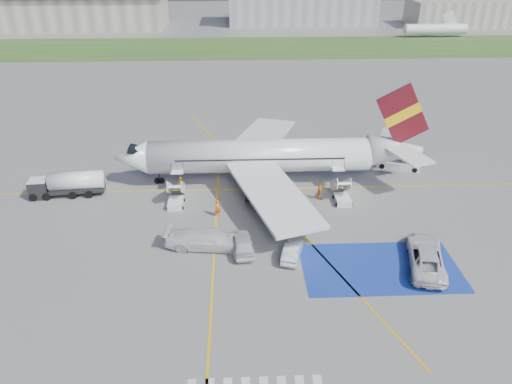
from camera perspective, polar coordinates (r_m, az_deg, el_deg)
The scene contains 22 objects.
ground at distance 48.25m, azimuth 1.20°, elevation -6.13°, with size 400.00×400.00×0.00m, color #60605E.
grass_strip at distance 137.79m, azimuth -1.34°, elevation 16.17°, with size 400.00×30.00×0.01m, color #2D4C1E.
taxiway_line_main at distance 58.62m, azimuth 0.48°, elevation 0.34°, with size 120.00×0.20×0.01m, color gold.
taxiway_line_cross at distance 40.27m, azimuth -5.23°, elevation -14.12°, with size 0.20×60.00×0.01m, color gold.
taxiway_line_diag at distance 58.62m, azimuth 0.48°, elevation 0.34°, with size 0.20×60.00×0.01m, color gold.
staging_box at distance 46.66m, azimuth 14.00°, elevation -8.36°, with size 14.00×8.00×0.01m, color navy.
terminal_west at distance 179.32m, azimuth -20.54°, elevation 18.79°, with size 60.00×22.00×10.00m, color gray.
terminal_centre at distance 177.84m, azimuth 5.22°, elevation 20.55°, with size 48.00×18.00×12.00m, color gray.
terminal_east at distance 186.65m, azimuth 23.41°, elevation 18.28°, with size 40.00×16.00×8.00m, color gray.
airliner at distance 59.08m, azimuth 1.85°, elevation 4.18°, with size 36.81×32.95×11.92m.
airstairs_fwd at distance 55.75m, azimuth -9.14°, elevation -0.82°, with size 1.90×5.20×3.60m.
airstairs_aft at distance 56.58m, azimuth 9.79°, elevation -0.44°, with size 1.90×5.20×3.60m.
fuel_tanker at distance 60.65m, azimuth -20.69°, elevation 0.67°, with size 8.39×2.97×2.81m.
gpu_cart at distance 61.21m, azimuth -17.68°, elevation 0.90°, with size 2.01×1.48×1.52m.
belt_loader at distance 66.43m, azimuth 16.02°, elevation 3.01°, with size 5.96×3.60×1.72m.
car_silver_a at distance 47.09m, azimuth -1.65°, elevation -5.84°, with size 1.98×4.93×1.68m, color silver.
car_silver_b at distance 46.34m, azimuth 4.17°, elevation -6.73°, with size 1.47×4.23×1.39m, color #AAADB1.
van_white_a at distance 47.52m, azimuth 18.91°, elevation -6.67°, with size 2.93×6.35×2.38m, color silver.
van_white_b at distance 47.51m, azimuth -5.51°, elevation -5.10°, with size 2.52×6.20×2.43m, color silver.
crew_fwd at distance 52.79m, azimuth -4.41°, elevation -1.84°, with size 0.69×0.45×1.89m, color orange.
crew_nose at distance 58.58m, azimuth -8.59°, elevation 0.92°, with size 0.83×0.64×1.70m, color orange.
crew_aft at distance 56.42m, azimuth 7.29°, elevation 0.07°, with size 1.14×0.47×1.94m, color orange.
Camera 1 is at (-2.74, -40.18, 26.57)m, focal length 35.00 mm.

